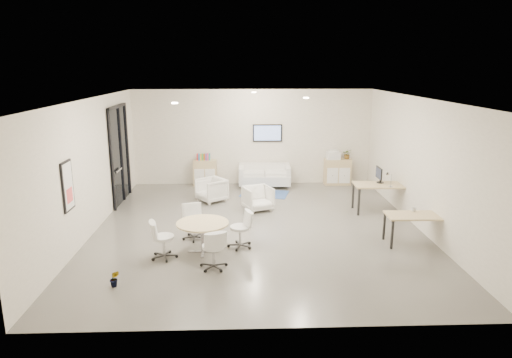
{
  "coord_description": "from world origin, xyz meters",
  "views": [
    {
      "loc": [
        -0.44,
        -10.76,
        3.94
      ],
      "look_at": [
        -0.03,
        0.4,
        1.17
      ],
      "focal_mm": 32.0,
      "sensor_mm": 36.0,
      "label": 1
    }
  ],
  "objects_px": {
    "armchair_left": "(211,189)",
    "desk_rear": "(382,187)",
    "sideboard_right": "(337,172)",
    "desk_front": "(416,218)",
    "round_table": "(203,226)",
    "loveseat": "(265,176)",
    "armchair_right": "(258,197)",
    "sideboard_left": "(205,173)"
  },
  "relations": [
    {
      "from": "sideboard_right",
      "to": "loveseat",
      "type": "xyz_separation_m",
      "value": [
        -2.5,
        -0.19,
        -0.09
      ]
    },
    {
      "from": "loveseat",
      "to": "armchair_left",
      "type": "xyz_separation_m",
      "value": [
        -1.68,
        -1.68,
        0.03
      ]
    },
    {
      "from": "sideboard_right",
      "to": "desk_rear",
      "type": "relative_size",
      "value": 0.57
    },
    {
      "from": "armchair_left",
      "to": "armchair_right",
      "type": "relative_size",
      "value": 1.02
    },
    {
      "from": "desk_rear",
      "to": "desk_front",
      "type": "bearing_deg",
      "value": -85.91
    },
    {
      "from": "sideboard_left",
      "to": "round_table",
      "type": "bearing_deg",
      "value": -86.36
    },
    {
      "from": "sideboard_left",
      "to": "sideboard_right",
      "type": "xyz_separation_m",
      "value": [
        4.5,
        -0.01,
        0.01
      ]
    },
    {
      "from": "desk_rear",
      "to": "desk_front",
      "type": "relative_size",
      "value": 1.14
    },
    {
      "from": "sideboard_left",
      "to": "armchair_left",
      "type": "height_order",
      "value": "sideboard_left"
    },
    {
      "from": "loveseat",
      "to": "round_table",
      "type": "distance_m",
      "value": 5.79
    },
    {
      "from": "armchair_left",
      "to": "desk_rear",
      "type": "relative_size",
      "value": 0.5
    },
    {
      "from": "sideboard_left",
      "to": "desk_front",
      "type": "xyz_separation_m",
      "value": [
        5.13,
        -5.43,
        0.19
      ]
    },
    {
      "from": "desk_rear",
      "to": "round_table",
      "type": "xyz_separation_m",
      "value": [
        -4.71,
        -2.71,
        -0.1
      ]
    },
    {
      "from": "sideboard_right",
      "to": "desk_front",
      "type": "distance_m",
      "value": 5.46
    },
    {
      "from": "desk_front",
      "to": "sideboard_right",
      "type": "bearing_deg",
      "value": 98.36
    },
    {
      "from": "armchair_right",
      "to": "sideboard_left",
      "type": "bearing_deg",
      "value": 99.46
    },
    {
      "from": "sideboard_left",
      "to": "armchair_right",
      "type": "relative_size",
      "value": 1.17
    },
    {
      "from": "sideboard_left",
      "to": "sideboard_right",
      "type": "height_order",
      "value": "sideboard_right"
    },
    {
      "from": "loveseat",
      "to": "armchair_right",
      "type": "height_order",
      "value": "same"
    },
    {
      "from": "sideboard_left",
      "to": "desk_front",
      "type": "relative_size",
      "value": 0.65
    },
    {
      "from": "loveseat",
      "to": "armchair_left",
      "type": "relative_size",
      "value": 2.27
    },
    {
      "from": "desk_front",
      "to": "round_table",
      "type": "relative_size",
      "value": 1.19
    },
    {
      "from": "armchair_right",
      "to": "desk_rear",
      "type": "distance_m",
      "value": 3.42
    },
    {
      "from": "sideboard_right",
      "to": "round_table",
      "type": "bearing_deg",
      "value": -125.75
    },
    {
      "from": "sideboard_right",
      "to": "sideboard_left",
      "type": "bearing_deg",
      "value": 179.85
    },
    {
      "from": "round_table",
      "to": "desk_rear",
      "type": "bearing_deg",
      "value": 29.94
    },
    {
      "from": "armchair_right",
      "to": "desk_rear",
      "type": "xyz_separation_m",
      "value": [
        3.4,
        -0.25,
        0.33
      ]
    },
    {
      "from": "sideboard_right",
      "to": "armchair_left",
      "type": "distance_m",
      "value": 4.57
    },
    {
      "from": "loveseat",
      "to": "armchair_left",
      "type": "height_order",
      "value": "armchair_left"
    },
    {
      "from": "sideboard_left",
      "to": "round_table",
      "type": "xyz_separation_m",
      "value": [
        0.37,
        -5.75,
        0.17
      ]
    },
    {
      "from": "armchair_left",
      "to": "desk_rear",
      "type": "height_order",
      "value": "desk_rear"
    },
    {
      "from": "loveseat",
      "to": "round_table",
      "type": "height_order",
      "value": "loveseat"
    },
    {
      "from": "desk_rear",
      "to": "desk_front",
      "type": "height_order",
      "value": "desk_rear"
    },
    {
      "from": "desk_front",
      "to": "loveseat",
      "type": "bearing_deg",
      "value": 122.62
    },
    {
      "from": "loveseat",
      "to": "armchair_left",
      "type": "bearing_deg",
      "value": -132.97
    },
    {
      "from": "sideboard_left",
      "to": "armchair_left",
      "type": "bearing_deg",
      "value": -80.23
    },
    {
      "from": "desk_rear",
      "to": "round_table",
      "type": "relative_size",
      "value": 1.36
    },
    {
      "from": "sideboard_right",
      "to": "desk_front",
      "type": "xyz_separation_m",
      "value": [
        0.63,
        -5.42,
        0.18
      ]
    },
    {
      "from": "armchair_right",
      "to": "desk_front",
      "type": "distance_m",
      "value": 4.35
    },
    {
      "from": "loveseat",
      "to": "desk_rear",
      "type": "distance_m",
      "value": 4.2
    },
    {
      "from": "armchair_left",
      "to": "desk_rear",
      "type": "xyz_separation_m",
      "value": [
        4.75,
        -1.16,
        0.32
      ]
    },
    {
      "from": "armchair_left",
      "to": "desk_front",
      "type": "xyz_separation_m",
      "value": [
        4.81,
        -3.55,
        0.24
      ]
    }
  ]
}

